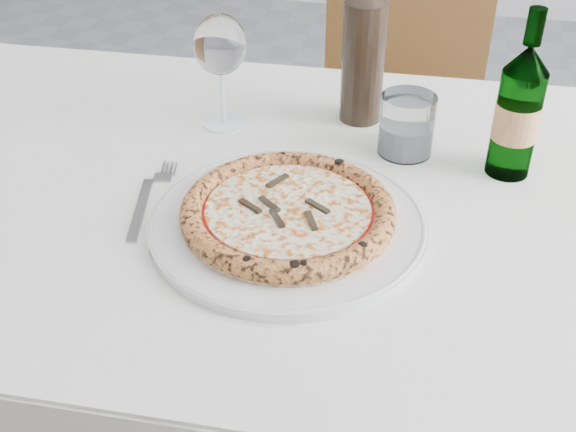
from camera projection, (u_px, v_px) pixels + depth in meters
name	position (u px, v px, depth m)	size (l,w,h in m)	color
dining_table	(303.00, 237.00, 1.09)	(1.50, 0.92, 0.76)	#553D17
chair_far	(402.00, 107.00, 1.75)	(0.43, 0.43, 0.93)	#553D17
plate	(288.00, 223.00, 0.95)	(0.37, 0.37, 0.02)	silver
pizza	(288.00, 212.00, 0.94)	(0.28, 0.28, 0.03)	#E7CB7E
fork	(148.00, 199.00, 1.01)	(0.05, 0.22, 0.00)	gray
wine_glass	(220.00, 47.00, 1.13)	(0.09, 0.09, 0.19)	white
tumbler	(406.00, 129.00, 1.10)	(0.08, 0.08, 0.09)	silver
beer_bottle	(518.00, 111.00, 1.02)	(0.06, 0.06, 0.25)	#216323
wine_bottle	(364.00, 50.00, 1.15)	(0.07, 0.07, 0.28)	black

